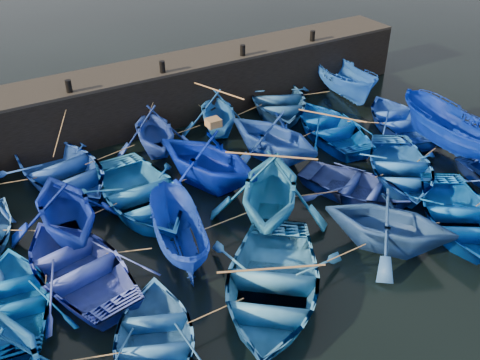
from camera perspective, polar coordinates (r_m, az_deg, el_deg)
ground at (r=17.56m, az=5.43°, el=-6.81°), size 120.00×120.00×0.00m
quay_wall at (r=24.80m, az=-8.84°, el=8.99°), size 26.00×2.50×2.50m
quay_top at (r=24.31m, az=-9.11°, el=11.80°), size 26.00×2.50×0.12m
bollard_1 at (r=22.31m, az=-17.81°, el=9.51°), size 0.24×0.24×0.50m
bollard_2 at (r=23.42m, az=-8.28°, el=11.86°), size 0.24×0.24×0.50m
bollard_3 at (r=25.12m, az=0.29°, el=13.67°), size 0.24×0.24×0.50m
bollard_4 at (r=27.31m, az=7.74°, el=14.99°), size 0.24×0.24×0.50m
boat_1 at (r=21.14m, az=-18.50°, el=0.99°), size 5.03×6.29×1.16m
boat_2 at (r=22.25m, az=-9.18°, el=5.30°), size 4.03×4.43×2.01m
boat_3 at (r=23.54m, az=-2.42°, el=7.28°), size 4.36×4.65×1.96m
boat_4 at (r=25.68m, az=4.03°, el=8.50°), size 5.85×6.61×1.14m
boat_5 at (r=27.36m, az=11.08°, el=10.37°), size 2.54×5.02×1.85m
boat_7 at (r=18.06m, az=-18.18°, el=-2.82°), size 3.78×4.35×2.24m
boat_8 at (r=19.02m, az=-10.47°, el=-1.59°), size 3.95×5.51×1.14m
boat_9 at (r=19.67m, az=-3.51°, el=2.42°), size 5.36×5.72×2.41m
boat_10 at (r=21.36m, az=3.59°, el=4.85°), size 4.83×5.22×2.28m
boat_11 at (r=23.60m, az=9.68°, el=5.60°), size 4.30×5.44×1.02m
boat_12 at (r=24.98m, az=16.65°, el=6.19°), size 4.66×5.52×0.98m
boat_13 at (r=16.30m, az=-23.06°, el=-11.60°), size 3.78×4.81×0.90m
boat_14 at (r=16.65m, az=-16.97°, el=-8.64°), size 4.53×5.69×1.06m
boat_15 at (r=16.80m, az=-6.63°, el=-5.66°), size 2.31×4.20×1.54m
boat_16 at (r=17.91m, az=3.23°, el=-0.87°), size 6.06×6.17×2.46m
boat_17 at (r=19.84m, az=12.33°, el=-0.68°), size 4.63×5.17×0.88m
boat_18 at (r=21.18m, az=16.74°, el=1.18°), size 5.73×6.12×1.03m
boat_19 at (r=23.36m, az=21.77°, el=4.69°), size 2.17×5.34×2.04m
boat_21 at (r=14.25m, az=-8.98°, el=-16.52°), size 4.64×5.29×0.91m
boat_22 at (r=15.26m, az=3.31°, el=-11.14°), size 6.77×7.00×1.18m
boat_23 at (r=17.29m, az=15.67°, el=-4.28°), size 5.28×5.38×2.15m
boat_24 at (r=19.28m, az=22.23°, el=-3.50°), size 5.61×6.01×1.02m
wooden_crate at (r=19.15m, az=-2.85°, el=6.14°), size 0.49×0.45×0.29m
mooring_ropes at (r=20.60m, az=-2.44°, el=2.92°), size 17.88×11.80×2.10m
loose_oars at (r=19.44m, az=3.57°, el=3.64°), size 9.93×11.83×1.50m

